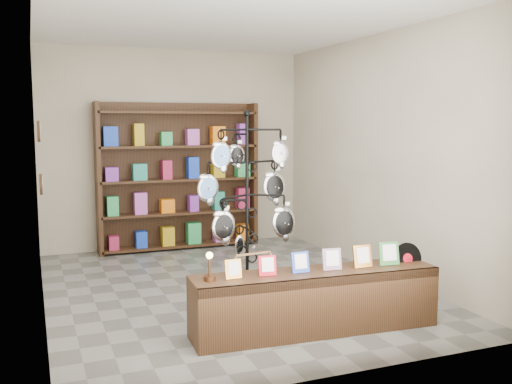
{
  "coord_description": "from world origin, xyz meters",
  "views": [
    {
      "loc": [
        -2.07,
        -6.08,
        1.88
      ],
      "look_at": [
        -0.05,
        -1.0,
        1.23
      ],
      "focal_mm": 40.0,
      "sensor_mm": 36.0,
      "label": 1
    }
  ],
  "objects": [
    {
      "name": "front_shelf",
      "position": [
        0.29,
        -1.61,
        0.28
      ],
      "size": [
        2.31,
        0.6,
        0.81
      ],
      "rotation": [
        0.0,
        0.0,
        -0.06
      ],
      "color": "black",
      "rests_on": "ground"
    },
    {
      "name": "room_envelope",
      "position": [
        0.0,
        0.0,
        1.85
      ],
      "size": [
        5.0,
        5.0,
        5.0
      ],
      "color": "#BCB197",
      "rests_on": "ground"
    },
    {
      "name": "back_shelving",
      "position": [
        0.0,
        2.3,
        1.03
      ],
      "size": [
        2.42,
        0.36,
        2.2
      ],
      "color": "black",
      "rests_on": "ground"
    },
    {
      "name": "wall_clocks",
      "position": [
        -1.97,
        0.8,
        1.5
      ],
      "size": [
        0.03,
        0.24,
        0.84
      ],
      "color": "black",
      "rests_on": "ground"
    },
    {
      "name": "ground",
      "position": [
        0.0,
        0.0,
        0.0
      ],
      "size": [
        5.0,
        5.0,
        0.0
      ],
      "primitive_type": "plane",
      "color": "slate",
      "rests_on": "ground"
    },
    {
      "name": "display_tree",
      "position": [
        -0.05,
        -0.74,
        1.17
      ],
      "size": [
        1.04,
        0.87,
        2.02
      ],
      "rotation": [
        0.0,
        0.0,
        0.03
      ],
      "color": "black",
      "rests_on": "ground"
    }
  ]
}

